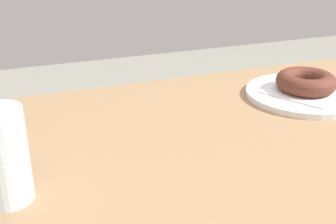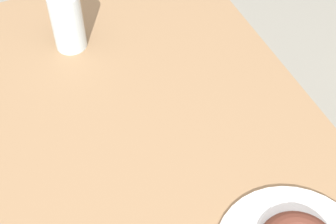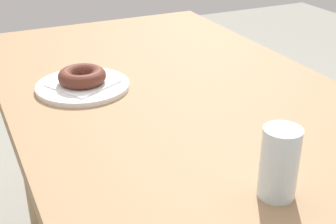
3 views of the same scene
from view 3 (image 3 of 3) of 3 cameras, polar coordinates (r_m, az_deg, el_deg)
table at (r=1.17m, az=0.50°, el=-0.09°), size 1.30×0.78×0.72m
plate_chocolate_ring at (r=1.15m, az=-10.26°, el=3.12°), size 0.22×0.22×0.01m
napkin_chocolate_ring at (r=1.15m, az=-10.29°, el=3.45°), size 0.18×0.18×0.00m
donut_chocolate_ring at (r=1.14m, az=-10.36°, el=4.30°), size 0.11×0.11×0.03m
water_glass at (r=0.75m, az=13.31°, el=-6.03°), size 0.06×0.06×0.12m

